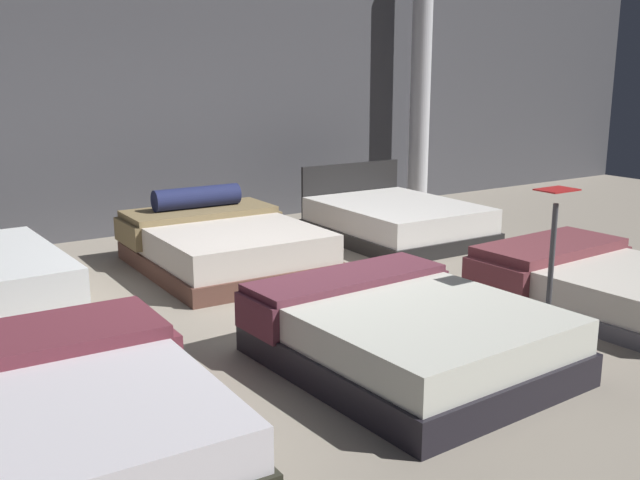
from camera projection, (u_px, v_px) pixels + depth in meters
name	position (u px, v px, depth m)	size (l,w,h in m)	color
ground_plane	(283.00, 303.00, 6.36)	(18.00, 18.00, 0.02)	gray
showroom_back_wall	(139.00, 87.00, 8.66)	(18.00, 0.06, 3.50)	#47474C
bed_0	(51.00, 418.00, 3.77)	(1.67, 2.06, 0.51)	black
bed_1	(406.00, 334.00, 4.95)	(1.68, 1.98, 0.50)	black
bed_2	(603.00, 283.00, 6.22)	(1.59, 2.03, 0.45)	#56555F
bed_4	(223.00, 244.00, 7.39)	(1.66, 2.07, 0.74)	brown
bed_5	(396.00, 221.00, 8.62)	(1.57, 1.97, 0.80)	black
price_sign	(550.00, 284.00, 5.33)	(0.28, 0.24, 1.15)	#3F3F44
support_pillar	(421.00, 84.00, 10.47)	(0.29, 0.29, 3.50)	silver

